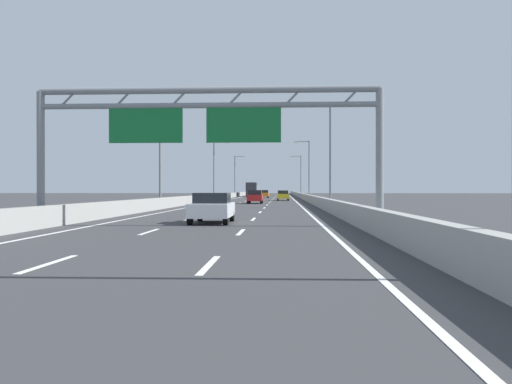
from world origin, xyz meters
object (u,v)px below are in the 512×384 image
white_car (212,208)px  silver_car (254,193)px  box_truck (252,189)px  streetlamp_right_far (308,166)px  orange_car (264,194)px  streetlamp_left_mid (163,148)px  streetlamp_left_far (215,166)px  red_car (255,197)px  streetlamp_right_distant (300,173)px  streetlamp_left_distant (236,173)px  yellow_car (283,195)px  streetlamp_right_mid (328,148)px  sign_gantry (205,121)px

white_car → silver_car: silver_car is taller
white_car → box_truck: (-3.44, 95.10, 0.97)m
streetlamp_right_far → orange_car: size_ratio=2.25×
streetlamp_left_mid → streetlamp_left_far: same height
streetlamp_left_far → red_car: streetlamp_left_far is taller
orange_car → white_car: 77.60m
streetlamp_right_distant → red_car: size_ratio=2.04×
streetlamp_left_distant → streetlamp_right_distant: same height
streetlamp_right_distant → yellow_car: streetlamp_right_distant is taller
streetlamp_left_far → streetlamp_right_far: (14.93, 0.00, 0.00)m
orange_car → silver_car: bearing=96.9°
white_car → streetlamp_left_far: bearing=97.0°
streetlamp_left_far → white_car: 60.82m
streetlamp_right_distant → silver_car: 15.51m
streetlamp_right_distant → streetlamp_right_mid: bearing=-90.0°
streetlamp_right_far → red_car: size_ratio=2.04×
yellow_car → streetlamp_right_distant: bearing=85.0°
streetlamp_right_far → orange_car: streetlamp_right_far is taller
streetlamp_left_far → box_truck: 35.32m
orange_car → yellow_car: orange_car is taller
streetlamp_left_mid → white_car: (7.41, -21.92, -4.63)m
streetlamp_left_mid → orange_car: (7.35, 55.68, -4.63)m
streetlamp_right_distant → white_car: streetlamp_right_distant is taller
streetlamp_left_distant → box_truck: size_ratio=1.06×
silver_car → streetlamp_left_distant: bearing=-110.8°
red_car → silver_car: (-4.04, 71.61, -0.03)m
orange_car → streetlamp_right_distant: bearing=70.0°
streetlamp_left_far → streetlamp_right_distant: (14.93, 38.27, 0.00)m
streetlamp_right_distant → yellow_car: 46.13m
sign_gantry → orange_car: (0.03, 79.60, -4.03)m
streetlamp_right_mid → streetlamp_left_distant: bearing=101.0°
streetlamp_left_mid → box_truck: (3.97, 73.18, -3.66)m
streetlamp_right_far → yellow_car: streetlamp_right_far is taller
streetlamp_right_distant → red_car: (-7.25, -62.03, -4.60)m
streetlamp_right_mid → yellow_car: bearing=97.3°
streetlamp_left_distant → red_car: size_ratio=2.04×
white_car → streetlamp_right_mid: bearing=71.1°
red_car → yellow_car: (3.28, 16.31, -0.04)m
streetlamp_left_mid → yellow_car: streetlamp_left_mid is taller
streetlamp_left_mid → streetlamp_left_far: size_ratio=1.00×
orange_car → white_car: (0.06, -77.60, -0.00)m
streetlamp_right_far → red_car: bearing=-107.0°
streetlamp_left_mid → red_car: (7.69, 14.51, -4.60)m
streetlamp_right_far → silver_car: 49.38m
yellow_car → white_car: bearing=-93.9°
sign_gantry → streetlamp_right_mid: size_ratio=1.68×
streetlamp_right_far → streetlamp_left_mid: bearing=-111.3°
red_car → yellow_car: size_ratio=1.02×
sign_gantry → streetlamp_right_distant: size_ratio=1.68×
streetlamp_right_far → red_car: 25.26m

